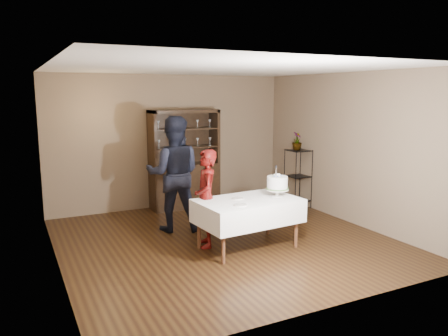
% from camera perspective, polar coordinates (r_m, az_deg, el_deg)
% --- Properties ---
extents(floor, '(5.00, 5.00, 0.00)m').
position_cam_1_polar(floor, '(7.09, 0.10, -9.44)').
color(floor, black).
rests_on(floor, ground).
extents(ceiling, '(5.00, 5.00, 0.00)m').
position_cam_1_polar(ceiling, '(6.70, 0.11, 12.92)').
color(ceiling, white).
rests_on(ceiling, back_wall).
extents(back_wall, '(5.00, 0.02, 2.70)m').
position_cam_1_polar(back_wall, '(9.05, -7.01, 3.47)').
color(back_wall, brown).
rests_on(back_wall, floor).
extents(wall_left, '(0.02, 5.00, 2.70)m').
position_cam_1_polar(wall_left, '(6.09, -21.45, -0.20)').
color(wall_left, brown).
rests_on(wall_left, floor).
extents(wall_right, '(0.02, 5.00, 2.70)m').
position_cam_1_polar(wall_right, '(8.19, 15.97, 2.50)').
color(wall_right, brown).
rests_on(wall_right, floor).
extents(china_hutch, '(1.40, 0.48, 2.00)m').
position_cam_1_polar(china_hutch, '(8.99, -5.19, -0.95)').
color(china_hutch, black).
rests_on(china_hutch, floor).
extents(plant_etagere, '(0.42, 0.42, 1.20)m').
position_cam_1_polar(plant_etagere, '(9.07, 9.63, -1.04)').
color(plant_etagere, black).
rests_on(plant_etagere, floor).
extents(cake_table, '(1.58, 1.05, 0.76)m').
position_cam_1_polar(cake_table, '(6.62, 3.15, -5.62)').
color(cake_table, white).
rests_on(cake_table, floor).
extents(woman, '(0.51, 0.63, 1.50)m').
position_cam_1_polar(woman, '(6.65, -2.34, -3.98)').
color(woman, '#3C0508').
rests_on(woman, floor).
extents(man, '(1.16, 1.05, 1.96)m').
position_cam_1_polar(man, '(7.44, -6.57, -0.76)').
color(man, black).
rests_on(man, floor).
extents(cake, '(0.42, 0.42, 0.49)m').
position_cam_1_polar(cake, '(6.77, 6.97, -2.06)').
color(cake, silver).
rests_on(cake, cake_table).
extents(plate_near, '(0.22, 0.22, 0.01)m').
position_cam_1_polar(plate_near, '(6.22, 2.13, -4.84)').
color(plate_near, silver).
rests_on(plate_near, cake_table).
extents(plate_far, '(0.19, 0.19, 0.01)m').
position_cam_1_polar(plate_far, '(6.59, 1.77, -3.99)').
color(plate_far, silver).
rests_on(plate_far, cake_table).
extents(potted_plant, '(0.29, 0.29, 0.36)m').
position_cam_1_polar(potted_plant, '(8.98, 9.51, 3.48)').
color(potted_plant, '#456D34').
rests_on(potted_plant, plant_etagere).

